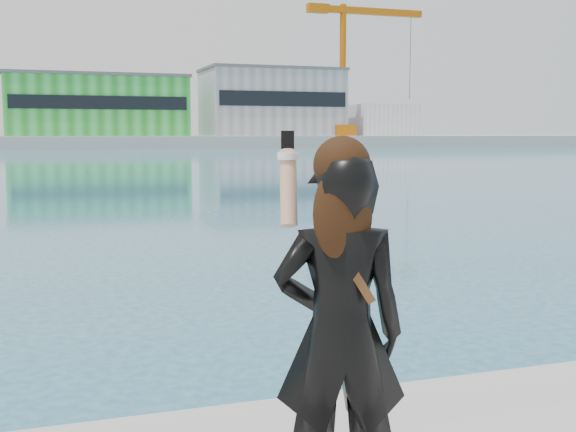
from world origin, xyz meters
name	(u,v)px	position (x,y,z in m)	size (l,w,h in m)	color
far_quay	(50,142)	(0.00, 130.00, 1.00)	(320.00, 40.00, 2.00)	#9E9E99
warehouse_green	(97,106)	(8.00, 127.98, 7.26)	(30.60, 16.36, 10.50)	green
warehouse_grey_right	(271,102)	(40.00, 127.98, 8.26)	(25.50, 15.35, 12.50)	gray
ancillary_shed	(381,120)	(62.00, 126.00, 5.00)	(12.00, 10.00, 6.00)	silver
dock_crane	(349,65)	(53.20, 122.00, 15.07)	(23.00, 4.00, 24.00)	#BE5D0B
flagpole_right	(184,109)	(22.09, 121.00, 6.54)	(1.28, 0.16, 8.00)	silver
buoy_near	(347,158)	(27.17, 62.79, 0.00)	(0.50, 0.50, 0.50)	#EAB30C
woman	(340,323)	(-0.36, -0.38, 1.65)	(0.66, 0.53, 1.69)	black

